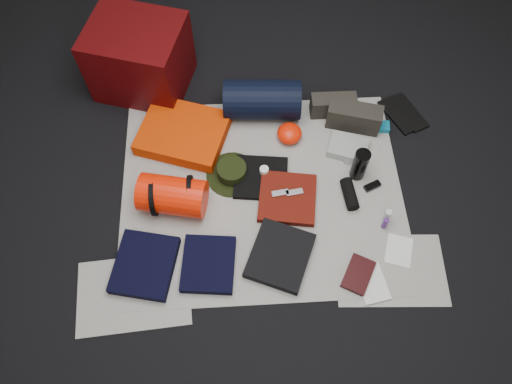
{
  "coord_description": "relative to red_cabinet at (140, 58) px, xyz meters",
  "views": [
    {
      "loc": [
        -0.11,
        -1.35,
        2.52
      ],
      "look_at": [
        -0.04,
        -0.05,
        0.1
      ],
      "focal_mm": 35.0,
      "sensor_mm": 36.0,
      "label": 1
    }
  ],
  "objects": [
    {
      "name": "tape_roll",
      "position": [
        0.72,
        -0.74,
        -0.17
      ],
      "size": [
        0.05,
        0.05,
        0.04
      ],
      "primitive_type": "cylinder",
      "color": "white",
      "rests_on": "black_tshirt"
    },
    {
      "name": "sleeping_pad",
      "position": [
        0.25,
        -0.45,
        -0.18
      ],
      "size": [
        0.6,
        0.54,
        0.09
      ],
      "primitive_type": "cube",
      "rotation": [
        0.0,
        0.0,
        -0.33
      ],
      "color": "#DD3602",
      "rests_on": "newspaper_mat"
    },
    {
      "name": "compact_camera",
      "position": [
        1.25,
        -0.67,
        -0.2
      ],
      "size": [
        0.11,
        0.08,
        0.04
      ],
      "primitive_type": "cube",
      "rotation": [
        0.0,
        0.0,
        -0.23
      ],
      "color": "#B4B3B8",
      "rests_on": "newspaper_mat"
    },
    {
      "name": "newspaper_sheet_front_left",
      "position": [
        -0.0,
        -1.41,
        -0.23
      ],
      "size": [
        0.61,
        0.44,
        0.0
      ],
      "primitive_type": "cube",
      "rotation": [
        0.0,
        0.0,
        0.07
      ],
      "color": "#B9B6AB",
      "rests_on": "floor"
    },
    {
      "name": "newspaper_mat",
      "position": [
        0.7,
        -0.86,
        -0.22
      ],
      "size": [
        1.6,
        1.3,
        0.01
      ],
      "primitive_type": "cube",
      "color": "#B9B6AB",
      "rests_on": "floor"
    },
    {
      "name": "sunglasses",
      "position": [
        1.33,
        -0.86,
        -0.21
      ],
      "size": [
        0.1,
        0.07,
        0.02
      ],
      "primitive_type": "cube",
      "rotation": [
        0.0,
        0.0,
        0.41
      ],
      "color": "black",
      "rests_on": "newspaper_mat"
    },
    {
      "name": "newspaper_sheet_front_right",
      "position": [
        1.35,
        -1.36,
        -0.23
      ],
      "size": [
        0.6,
        0.43,
        0.0
      ],
      "primitive_type": "cube",
      "rotation": [
        0.0,
        0.0,
        -0.05
      ],
      "color": "#B9B6AB",
      "rests_on": "floor"
    },
    {
      "name": "map_booklet",
      "position": [
        1.24,
        -1.43,
        -0.22
      ],
      "size": [
        0.18,
        0.23,
        0.01
      ],
      "primitive_type": "cube",
      "rotation": [
        0.0,
        0.0,
        0.18
      ],
      "color": "silver",
      "rests_on": "newspaper_mat"
    },
    {
      "name": "energy_bar_b",
      "position": [
        0.88,
        -0.89,
        -0.17
      ],
      "size": [
        0.1,
        0.05,
        0.01
      ],
      "primitive_type": "cube",
      "rotation": [
        0.0,
        0.0,
        0.14
      ],
      "color": "#B4B3B8",
      "rests_on": "red_shirt"
    },
    {
      "name": "key_cluster",
      "position": [
        0.09,
        -1.36,
        -0.22
      ],
      "size": [
        0.07,
        0.07,
        0.01
      ],
      "primitive_type": "cube",
      "rotation": [
        0.0,
        0.0,
        0.27
      ],
      "color": "#B4B3B8",
      "rests_on": "newspaper_mat"
    },
    {
      "name": "floor",
      "position": [
        0.7,
        -0.86,
        -0.24
      ],
      "size": [
        4.5,
        4.5,
        0.02
      ],
      "primitive_type": "cube",
      "color": "black",
      "rests_on": "ground"
    },
    {
      "name": "energy_bar_a",
      "position": [
        0.8,
        -0.89,
        -0.17
      ],
      "size": [
        0.1,
        0.05,
        0.01
      ],
      "primitive_type": "cube",
      "rotation": [
        0.0,
        0.0,
        0.14
      ],
      "color": "#B4B3B8",
      "rests_on": "red_shirt"
    },
    {
      "name": "toiletry_purple",
      "position": [
        1.36,
        -1.11,
        -0.18
      ],
      "size": [
        0.04,
        0.04,
        0.09
      ],
      "primitive_type": "cylinder",
      "rotation": [
        0.0,
        0.0,
        -0.39
      ],
      "color": "#502373",
      "rests_on": "newspaper_mat"
    },
    {
      "name": "red_shirt",
      "position": [
        0.84,
        -0.91,
        -0.2
      ],
      "size": [
        0.36,
        0.36,
        0.04
      ],
      "primitive_type": "cube",
      "rotation": [
        0.0,
        0.0,
        -0.15
      ],
      "color": "#5A1209",
      "rests_on": "newspaper_mat"
    },
    {
      "name": "cyan_case",
      "position": [
        1.45,
        -0.45,
        -0.2
      ],
      "size": [
        0.12,
        0.08,
        0.04
      ],
      "primitive_type": "cube",
      "rotation": [
        0.0,
        0.0,
        -0.12
      ],
      "color": "#0E6E90",
      "rests_on": "newspaper_mat"
    },
    {
      "name": "trousers_charcoal",
      "position": [
        0.77,
        -1.26,
        -0.19
      ],
      "size": [
        0.41,
        0.43,
        0.05
      ],
      "primitive_type": "cube",
      "rotation": [
        0.0,
        0.0,
        -0.4
      ],
      "color": "black",
      "rests_on": "newspaper_mat"
    },
    {
      "name": "navy_duffel",
      "position": [
        0.73,
        -0.28,
        -0.1
      ],
      "size": [
        0.48,
        0.27,
        0.24
      ],
      "primitive_type": "cylinder",
      "rotation": [
        0.0,
        1.57,
        -0.06
      ],
      "color": "black",
      "rests_on": "newspaper_mat"
    },
    {
      "name": "boonie_brim",
      "position": [
        0.53,
        -0.73,
        -0.22
      ],
      "size": [
        0.4,
        0.4,
        0.01
      ],
      "primitive_type": "cylinder",
      "rotation": [
        0.0,
        0.0,
        -0.4
      ],
      "color": "black",
      "rests_on": "newspaper_mat"
    },
    {
      "name": "red_cabinet",
      "position": [
        0.0,
        0.0,
        0.0
      ],
      "size": [
        0.66,
        0.6,
        0.46
      ],
      "primitive_type": "cube",
      "rotation": [
        0.0,
        0.0,
        -0.3
      ],
      "color": "#440506",
      "rests_on": "floor"
    },
    {
      "name": "flip_flop_right",
      "position": [
        1.65,
        -0.34,
        -0.22
      ],
      "size": [
        0.22,
        0.31,
        0.02
      ],
      "primitive_type": "cube",
      "rotation": [
        0.0,
        0.0,
        0.42
      ],
      "color": "black",
      "rests_on": "floor"
    },
    {
      "name": "trousers_navy_a",
      "position": [
        0.06,
        -1.27,
        -0.19
      ],
      "size": [
        0.37,
        0.41,
        0.05
      ],
      "primitive_type": "cube",
      "rotation": [
        0.0,
        0.0,
        -0.22
      ],
      "color": "black",
      "rests_on": "newspaper_mat"
    },
    {
      "name": "speaker",
      "position": [
        1.19,
        -0.91,
        -0.19
      ],
      "size": [
        0.09,
        0.19,
        0.07
      ],
      "primitive_type": "cylinder",
      "rotation": [
        1.57,
        0.0,
        0.1
      ],
      "color": "black",
      "rests_on": "newspaper_mat"
    },
    {
      "name": "boonie_crown",
      "position": [
        0.53,
        -0.73,
        -0.18
      ],
      "size": [
        0.17,
        0.17,
        0.07
      ],
      "primitive_type": "cylinder",
      "color": "black",
      "rests_on": "boonie_brim"
    },
    {
      "name": "toiletry_clear",
      "position": [
        1.37,
        -1.07,
        -0.17
      ],
      "size": [
        0.04,
        0.04,
        0.1
      ],
      "primitive_type": "cylinder",
      "rotation": [
        0.0,
        0.0,
        0.04
      ],
      "color": "silver",
      "rests_on": "newspaper_mat"
    },
    {
      "name": "hiking_boot_left",
      "position": [
        1.17,
        -0.31,
        -0.15
      ],
      "size": [
        0.28,
        0.11,
        0.14
      ],
      "primitive_type": "cube",
      "rotation": [
        0.0,
        0.0,
        -0.01
      ],
      "color": "#2B2922",
      "rests_on": "newspaper_mat"
    },
    {
      "name": "sack_strap_left",
      "position": [
        0.1,
        -0.9,
        -0.11
      ],
      "size": [
        0.02,
        0.22,
        0.22
      ],
      "primitive_type": "cylinder",
      "rotation": [
        0.0,
        1.57,
        0.0
      ],
      "color": "black",
      "rests_on": "newspaper_mat"
    },
    {
      "name": "first_aid_pouch",
      "position": [
        1.23,
        -0.6,
        -0.19
      ],
      "size": [
        0.27,
        0.24,
        0.06
      ],
      "primitive_type": "cube",
      "rotation": [
        0.0,
        0.0,
        -0.36
      ],
      "color": "gray",
      "rests_on": "newspaper_mat"
    },
    {
      "name": "water_bottle",
      "position": [
        1.26,
        -0.77,
        -0.11
      ],
      "size": [
        0.1,
        0.1,
        0.22
      ],
      "primitive_type": "cylinder",
      "rotation": [
        0.0,
        0.0,
        -0.11
      ],
      "color": "black",
      "rests_on": "newspaper_mat"
    },
    {
      "name": "stuff_sack",
      "position": [
        0.2,
        -0.9,
        -0.12
      ],
      "size": [
        0.4,
        0.28,
        0.21
      ],
      "primitive_type": "cylinder",
      "rotation": [
        0.0,
        1.57,
        -0.21
      ],
      "color": "#F41D04",
      "rests_on": "newspaper_mat"
    },
    {
      "name": "paperback_book",
      "position": [
        1.17,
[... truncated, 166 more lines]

